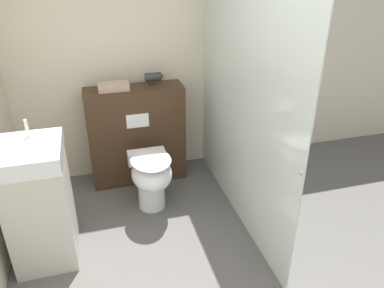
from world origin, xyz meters
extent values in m
cube|color=beige|center=(0.00, 2.19, 1.25)|extent=(8.00, 0.06, 2.50)
cube|color=#3D2819|center=(-0.21, 1.94, 0.52)|extent=(0.98, 0.30, 1.04)
cube|color=white|center=(-0.21, 1.78, 0.75)|extent=(0.22, 0.01, 0.14)
cube|color=silver|center=(0.58, 1.12, 1.05)|extent=(0.01, 2.07, 2.09)
sphere|color=#B2B2B7|center=(0.58, 0.12, 1.01)|extent=(0.04, 0.04, 0.04)
cylinder|color=white|center=(-0.18, 1.38, 0.19)|extent=(0.25, 0.25, 0.39)
ellipsoid|color=white|center=(-0.18, 1.30, 0.42)|extent=(0.37, 0.46, 0.28)
ellipsoid|color=white|center=(-0.18, 1.30, 0.56)|extent=(0.36, 0.46, 0.02)
cube|color=white|center=(-0.18, 1.58, 0.45)|extent=(0.36, 0.13, 0.12)
cube|color=beige|center=(-1.10, 0.97, 0.43)|extent=(0.45, 0.53, 0.87)
cube|color=white|center=(-1.10, 0.97, 0.93)|extent=(0.46, 0.54, 0.13)
cylinder|color=silver|center=(-1.10, 1.11, 1.07)|extent=(0.02, 0.02, 0.14)
cylinder|color=#2D2D33|center=(-0.01, 1.98, 1.12)|extent=(0.16, 0.09, 0.09)
cone|color=#2D2D33|center=(0.09, 1.98, 1.12)|extent=(0.03, 0.07, 0.07)
cylinder|color=#2D2D33|center=(-0.04, 1.98, 1.07)|extent=(0.03, 0.03, 0.07)
cube|color=tan|center=(-0.41, 1.91, 1.07)|extent=(0.29, 0.16, 0.07)
camera|label=1|loc=(-0.61, -1.60, 2.22)|focal=35.00mm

